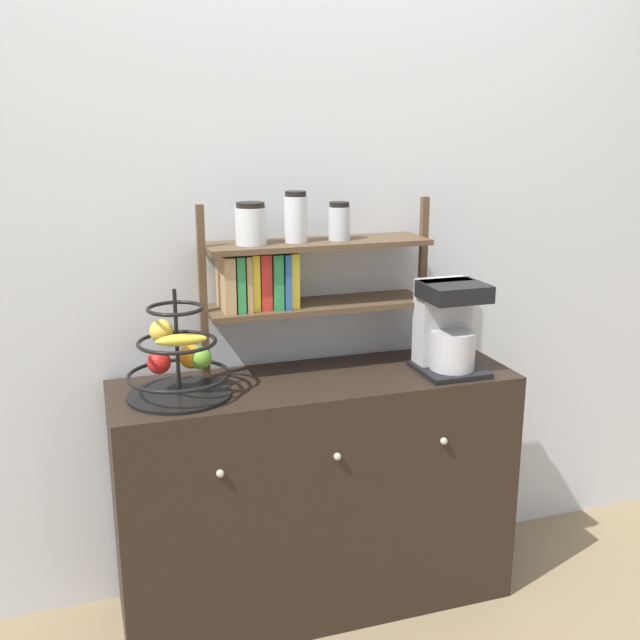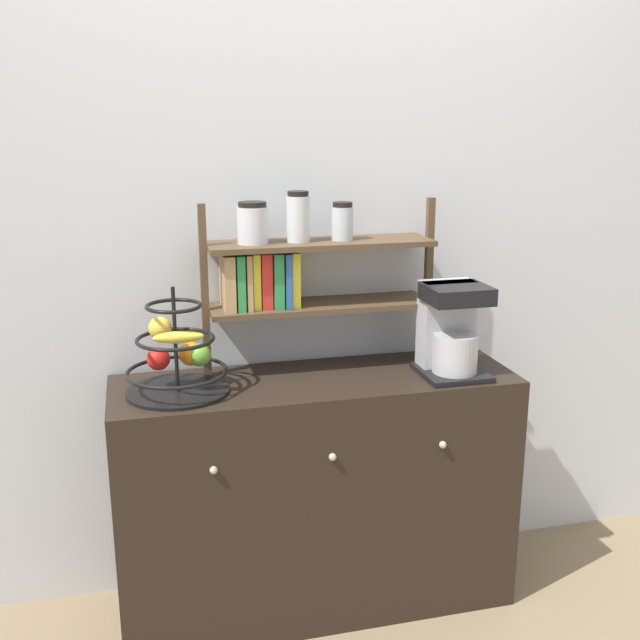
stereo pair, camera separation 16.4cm
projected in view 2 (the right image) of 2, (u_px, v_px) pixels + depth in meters
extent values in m
plane|color=#847051|center=(331.00, 635.00, 2.45)|extent=(12.00, 12.00, 0.00)
cube|color=silver|center=(298.00, 221.00, 2.54)|extent=(7.00, 0.05, 2.60)
cube|color=black|center=(316.00, 493.00, 2.53)|extent=(1.32, 0.41, 0.82)
sphere|color=#B2AD8C|center=(214.00, 470.00, 2.19)|extent=(0.02, 0.02, 0.02)
sphere|color=#B2AD8C|center=(333.00, 457.00, 2.28)|extent=(0.02, 0.02, 0.02)
sphere|color=#B2AD8C|center=(443.00, 445.00, 2.36)|extent=(0.02, 0.02, 0.02)
cube|color=black|center=(451.00, 372.00, 2.46)|extent=(0.21, 0.22, 0.02)
cube|color=#B7B7BC|center=(446.00, 323.00, 2.48)|extent=(0.18, 0.09, 0.29)
cylinder|color=#B7B7BC|center=(455.00, 353.00, 2.43)|extent=(0.15, 0.15, 0.13)
cube|color=black|center=(457.00, 294.00, 2.38)|extent=(0.20, 0.18, 0.05)
cylinder|color=black|center=(178.00, 391.00, 2.30)|extent=(0.32, 0.32, 0.01)
cylinder|color=black|center=(175.00, 339.00, 2.26)|extent=(0.01, 0.01, 0.32)
torus|color=black|center=(177.00, 372.00, 2.29)|extent=(0.31, 0.31, 0.01)
torus|color=black|center=(175.00, 339.00, 2.26)|extent=(0.24, 0.24, 0.01)
torus|color=black|center=(174.00, 306.00, 2.23)|extent=(0.17, 0.17, 0.01)
sphere|color=red|center=(158.00, 359.00, 2.29)|extent=(0.07, 0.07, 0.07)
sphere|color=#6BAD33|center=(199.00, 355.00, 2.33)|extent=(0.07, 0.07, 0.07)
sphere|color=orange|center=(191.00, 354.00, 2.34)|extent=(0.08, 0.08, 0.08)
ellipsoid|color=yellow|center=(178.00, 337.00, 2.20)|extent=(0.15, 0.04, 0.04)
sphere|color=gold|center=(160.00, 328.00, 2.25)|extent=(0.07, 0.07, 0.07)
cube|color=brown|center=(205.00, 292.00, 2.39)|extent=(0.02, 0.02, 0.56)
cube|color=brown|center=(428.00, 280.00, 2.57)|extent=(0.02, 0.02, 0.56)
cube|color=brown|center=(321.00, 305.00, 2.50)|extent=(0.74, 0.20, 0.02)
cube|color=brown|center=(321.00, 244.00, 2.45)|extent=(0.74, 0.20, 0.02)
cube|color=tan|center=(227.00, 281.00, 2.40)|extent=(0.03, 0.16, 0.18)
cube|color=#2D8C47|center=(238.00, 281.00, 2.41)|extent=(0.03, 0.16, 0.18)
cube|color=tan|center=(247.00, 280.00, 2.42)|extent=(0.02, 0.15, 0.18)
cube|color=yellow|center=(254.00, 280.00, 2.42)|extent=(0.02, 0.12, 0.18)
cube|color=red|center=(264.00, 279.00, 2.43)|extent=(0.03, 0.13, 0.18)
cube|color=#2D8C47|center=(275.00, 279.00, 2.44)|extent=(0.03, 0.15, 0.18)
cube|color=#2D599E|center=(285.00, 278.00, 2.45)|extent=(0.02, 0.16, 0.18)
cube|color=yellow|center=(292.00, 278.00, 2.45)|extent=(0.03, 0.14, 0.18)
cylinder|color=silver|center=(253.00, 225.00, 2.38)|extent=(0.10, 0.10, 0.12)
cylinder|color=black|center=(252.00, 204.00, 2.36)|extent=(0.09, 0.09, 0.02)
cylinder|color=silver|center=(298.00, 219.00, 2.41)|extent=(0.08, 0.08, 0.15)
cylinder|color=black|center=(298.00, 194.00, 2.39)|extent=(0.07, 0.07, 0.02)
cylinder|color=silver|center=(342.00, 224.00, 2.45)|extent=(0.07, 0.07, 0.11)
cylinder|color=black|center=(343.00, 204.00, 2.43)|extent=(0.06, 0.06, 0.02)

